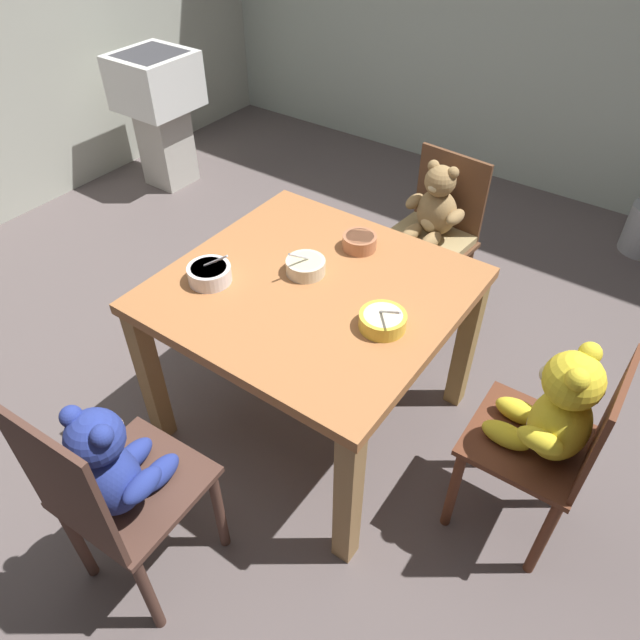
% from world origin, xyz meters
% --- Properties ---
extents(ground_plane, '(5.20, 5.20, 0.04)m').
position_xyz_m(ground_plane, '(0.00, 0.00, -0.02)').
color(ground_plane, '#5B504F').
extents(dining_table, '(1.01, 0.98, 0.71)m').
position_xyz_m(dining_table, '(0.00, 0.00, 0.61)').
color(dining_table, '#A56639').
rests_on(dining_table, ground_plane).
extents(teddy_chair_near_right, '(0.38, 0.37, 0.86)m').
position_xyz_m(teddy_chair_near_right, '(0.90, 0.03, 0.57)').
color(teddy_chair_near_right, '#5A2E1C').
rests_on(teddy_chair_near_right, ground_plane).
extents(teddy_chair_near_front, '(0.40, 0.41, 0.91)m').
position_xyz_m(teddy_chair_near_front, '(-0.06, -0.89, 0.56)').
color(teddy_chair_near_front, '#4D3128').
rests_on(teddy_chair_near_front, ground_plane).
extents(teddy_chair_far_center, '(0.42, 0.40, 0.84)m').
position_xyz_m(teddy_chair_far_center, '(0.05, 0.88, 0.54)').
color(teddy_chair_far_center, brown).
rests_on(teddy_chair_far_center, ground_plane).
extents(porridge_bowl_white_near_left, '(0.17, 0.16, 0.14)m').
position_xyz_m(porridge_bowl_white_near_left, '(-0.32, -0.19, 0.74)').
color(porridge_bowl_white_near_left, silver).
rests_on(porridge_bowl_white_near_left, dining_table).
extents(porridge_bowl_yellow_near_right, '(0.16, 0.16, 0.13)m').
position_xyz_m(porridge_bowl_yellow_near_right, '(0.32, -0.04, 0.74)').
color(porridge_bowl_yellow_near_right, yellow).
rests_on(porridge_bowl_yellow_near_right, dining_table).
extents(porridge_bowl_terracotta_far_center, '(0.13, 0.13, 0.06)m').
position_xyz_m(porridge_bowl_terracotta_far_center, '(0.01, 0.30, 0.74)').
color(porridge_bowl_terracotta_far_center, '#B36D4A').
rests_on(porridge_bowl_terracotta_far_center, dining_table).
extents(porridge_bowl_cream_center, '(0.14, 0.15, 0.12)m').
position_xyz_m(porridge_bowl_cream_center, '(-0.06, 0.05, 0.74)').
color(porridge_bowl_cream_center, beige).
rests_on(porridge_bowl_cream_center, dining_table).
extents(sink_basin, '(0.44, 0.45, 0.86)m').
position_xyz_m(sink_basin, '(-2.05, 1.14, 0.56)').
color(sink_basin, '#B7B2A8').
rests_on(sink_basin, ground_plane).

